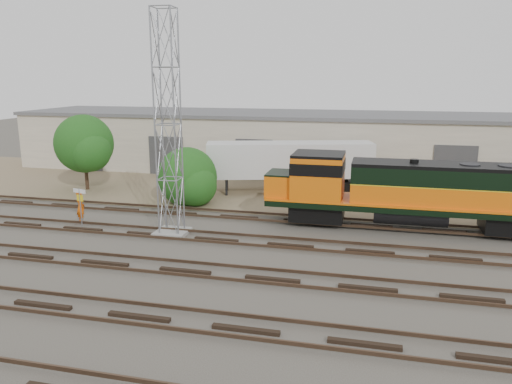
% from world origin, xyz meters
% --- Properties ---
extents(ground, '(140.00, 140.00, 0.00)m').
position_xyz_m(ground, '(0.00, 0.00, 0.00)').
color(ground, '#47423A').
rests_on(ground, ground).
extents(dirt_strip, '(80.00, 16.00, 0.02)m').
position_xyz_m(dirt_strip, '(0.00, 15.00, 0.01)').
color(dirt_strip, '#726047').
rests_on(dirt_strip, ground).
extents(tracks, '(80.00, 20.40, 0.28)m').
position_xyz_m(tracks, '(0.00, -3.00, 0.08)').
color(tracks, black).
rests_on(tracks, ground).
extents(warehouse, '(58.40, 10.40, 5.30)m').
position_xyz_m(warehouse, '(0.04, 22.98, 2.65)').
color(warehouse, beige).
rests_on(warehouse, ground).
extents(locomotive, '(16.48, 2.89, 3.96)m').
position_xyz_m(locomotive, '(5.83, 6.00, 2.29)').
color(locomotive, black).
rests_on(locomotive, tracks).
extents(signal_tower, '(1.77, 1.77, 11.97)m').
position_xyz_m(signal_tower, '(-6.77, 2.07, 5.83)').
color(signal_tower, gray).
rests_on(signal_tower, ground).
extents(sign_post, '(0.91, 0.28, 2.28)m').
position_xyz_m(sign_post, '(-12.46, 2.15, 1.59)').
color(sign_post, gray).
rests_on(sign_post, ground).
extents(worker, '(0.83, 0.77, 1.90)m').
position_xyz_m(worker, '(-12.92, 2.82, 0.95)').
color(worker, '#ED5E0D').
rests_on(worker, ground).
extents(semi_trailer, '(12.49, 5.69, 3.78)m').
position_xyz_m(semi_trailer, '(-1.92, 13.81, 2.38)').
color(semi_trailer, silver).
rests_on(semi_trailer, ground).
extents(tree_west, '(4.64, 4.42, 5.78)m').
position_xyz_m(tree_west, '(-17.37, 10.79, 3.45)').
color(tree_west, '#382619').
rests_on(tree_west, ground).
extents(tree_mid, '(4.31, 4.11, 4.11)m').
position_xyz_m(tree_mid, '(-8.29, 8.78, 1.71)').
color(tree_mid, '#382619').
rests_on(tree_mid, ground).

